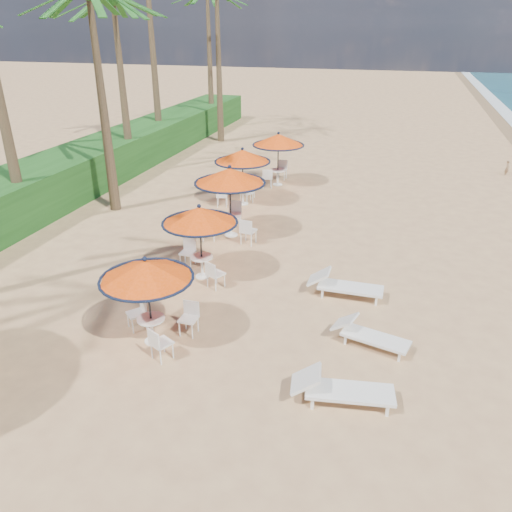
# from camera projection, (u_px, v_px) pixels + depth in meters

# --- Properties ---
(ground) EXTENTS (160.00, 160.00, 0.00)m
(ground) POSITION_uv_depth(u_px,v_px,m) (334.00, 381.00, 10.97)
(ground) COLOR tan
(ground) RESTS_ON ground
(scrub_hedge) EXTENTS (3.00, 40.00, 1.80)m
(scrub_hedge) POSITION_uv_depth(u_px,v_px,m) (83.00, 168.00, 23.54)
(scrub_hedge) COLOR #194716
(scrub_hedge) RESTS_ON ground
(station_0) EXTENTS (2.22, 2.22, 2.32)m
(station_0) POSITION_uv_depth(u_px,v_px,m) (149.00, 281.00, 11.63)
(station_0) COLOR black
(station_0) RESTS_ON ground
(station_1) EXTENTS (2.28, 2.28, 2.38)m
(station_1) POSITION_uv_depth(u_px,v_px,m) (200.00, 222.00, 14.72)
(station_1) COLOR black
(station_1) RESTS_ON ground
(station_2) EXTENTS (2.55, 2.55, 2.66)m
(station_2) POSITION_uv_depth(u_px,v_px,m) (230.00, 185.00, 17.64)
(station_2) COLOR black
(station_2) RESTS_ON ground
(station_3) EXTENTS (2.37, 2.37, 2.47)m
(station_3) POSITION_uv_depth(u_px,v_px,m) (242.00, 163.00, 20.91)
(station_3) COLOR black
(station_3) RESTS_ON ground
(station_4) EXTENTS (2.45, 2.48, 2.55)m
(station_4) POSITION_uv_depth(u_px,v_px,m) (278.00, 145.00, 23.40)
(station_4) COLOR black
(station_4) RESTS_ON ground
(lounger_near) EXTENTS (2.19, 0.96, 0.76)m
(lounger_near) POSITION_uv_depth(u_px,v_px,m) (339.00, 389.00, 10.22)
(lounger_near) COLOR white
(lounger_near) RESTS_ON ground
(lounger_mid) EXTENTS (1.97, 1.06, 0.68)m
(lounger_mid) POSITION_uv_depth(u_px,v_px,m) (368.00, 334.00, 12.07)
(lounger_mid) COLOR white
(lounger_mid) RESTS_ON ground
(lounger_far) EXTENTS (2.14, 0.68, 0.77)m
(lounger_far) POSITION_uv_depth(u_px,v_px,m) (343.00, 285.00, 14.24)
(lounger_far) COLOR white
(lounger_far) RESTS_ON ground
(palm_3) EXTENTS (5.00, 5.00, 8.38)m
(palm_3) POSITION_uv_depth(u_px,v_px,m) (90.00, 8.00, 17.84)
(palm_3) COLOR brown
(palm_3) RESTS_ON ground
(palm_4) EXTENTS (5.00, 5.00, 8.37)m
(palm_4) POSITION_uv_depth(u_px,v_px,m) (114.00, 11.00, 22.78)
(palm_4) COLOR brown
(palm_4) RESTS_ON ground
(palm_7) EXTENTS (5.00, 5.00, 9.21)m
(palm_7) POSITION_uv_depth(u_px,v_px,m) (208.00, 1.00, 33.41)
(palm_7) COLOR brown
(palm_7) RESTS_ON ground
(person) EXTENTS (0.27, 0.34, 0.82)m
(person) POSITION_uv_depth(u_px,v_px,m) (507.00, 167.00, 25.55)
(person) COLOR #8A6646
(person) RESTS_ON ground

